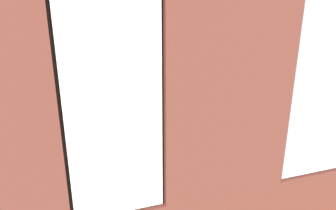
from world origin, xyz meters
name	(u,v)px	position (x,y,z in m)	size (l,w,h in m)	color
ground_plane	(159,153)	(0.00, 0.00, -0.05)	(6.47, 5.48, 0.10)	brown
brick_wall_with_windows	(228,124)	(0.00, 2.36, 1.45)	(5.87, 0.30, 3.02)	brown
couch_by_window	(146,196)	(0.69, 1.71, 0.33)	(1.96, 0.87, 0.80)	black
couch_left	(265,116)	(-2.23, -0.11, 0.33)	(1.02, 2.01, 0.80)	black
coffee_table	(170,135)	(-0.13, 0.22, 0.38)	(1.36, 0.84, 0.43)	olive
cup_ceramic	(148,136)	(0.28, 0.35, 0.48)	(0.08, 0.08, 0.09)	#4C4C51
candle_jar	(187,123)	(-0.50, 0.07, 0.50)	(0.08, 0.08, 0.13)	#B7333D
table_plant_small	(170,125)	(-0.13, 0.22, 0.55)	(0.14, 0.14, 0.23)	brown
remote_black	(178,134)	(-0.23, 0.35, 0.44)	(0.05, 0.17, 0.02)	black
papasan_chair	(100,109)	(0.85, -1.27, 0.44)	(1.08, 1.08, 0.69)	olive
potted_plant_near_tv	(27,162)	(2.02, 1.05, 0.69)	(0.72, 0.75, 1.10)	brown
potted_plant_mid_room_small	(190,105)	(-1.05, -1.12, 0.36)	(0.34, 0.34, 0.57)	#47423D
potted_plant_beside_window_right	(21,178)	(2.01, 1.80, 0.90)	(0.81, 0.93, 1.40)	#47423D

